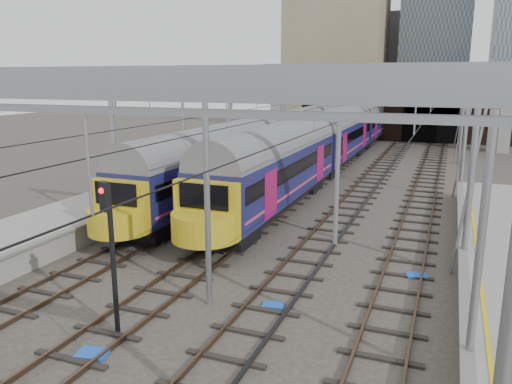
% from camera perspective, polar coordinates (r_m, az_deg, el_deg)
% --- Properties ---
extents(ground, '(160.00, 160.00, 0.00)m').
position_cam_1_polar(ground, '(16.26, -8.61, -15.41)').
color(ground, '#38332D').
rests_on(ground, ground).
extents(platform_left, '(4.32, 55.00, 1.12)m').
position_cam_1_polar(platform_left, '(24.02, -27.19, -5.80)').
color(platform_left, gray).
rests_on(platform_left, ground).
extents(tracks, '(14.40, 80.00, 0.22)m').
position_cam_1_polar(tracks, '(29.30, 6.10, -2.29)').
color(tracks, '#4C3828').
rests_on(tracks, ground).
extents(overhead_line, '(16.80, 80.00, 8.00)m').
position_cam_1_polar(overhead_line, '(34.60, 9.27, 10.94)').
color(overhead_line, gray).
rests_on(overhead_line, ground).
extents(retaining_wall, '(28.00, 2.75, 9.00)m').
position_cam_1_polar(retaining_wall, '(64.60, 16.27, 9.47)').
color(retaining_wall, '#301D15').
rests_on(retaining_wall, ground).
extents(overbridge, '(28.00, 3.00, 9.25)m').
position_cam_1_polar(overbridge, '(58.77, 14.51, 12.15)').
color(overbridge, gray).
rests_on(overbridge, ground).
extents(city_skyline, '(37.50, 27.50, 60.00)m').
position_cam_1_polar(city_skyline, '(83.45, 19.09, 18.76)').
color(city_skyline, tan).
rests_on(city_skyline, ground).
extents(train_main, '(3.03, 70.10, 5.14)m').
position_cam_1_polar(train_main, '(54.02, 11.39, 7.33)').
color(train_main, black).
rests_on(train_main, ground).
extents(train_second, '(2.85, 49.50, 4.89)m').
position_cam_1_polar(train_second, '(44.50, 3.79, 6.26)').
color(train_second, black).
rests_on(train_second, ground).
extents(signal_near_centre, '(0.38, 0.46, 4.80)m').
position_cam_1_polar(signal_near_centre, '(15.33, -16.32, -5.25)').
color(signal_near_centre, black).
rests_on(signal_near_centre, ground).
extents(equip_cover_a, '(0.98, 0.78, 0.10)m').
position_cam_1_polar(equip_cover_a, '(15.55, -18.21, -17.16)').
color(equip_cover_a, blue).
rests_on(equip_cover_a, ground).
extents(equip_cover_b, '(0.82, 0.64, 0.09)m').
position_cam_1_polar(equip_cover_b, '(17.58, 2.00, -12.82)').
color(equip_cover_b, blue).
rests_on(equip_cover_b, ground).
extents(equip_cover_c, '(0.91, 0.76, 0.09)m').
position_cam_1_polar(equip_cover_c, '(20.96, 17.88, -9.08)').
color(equip_cover_c, blue).
rests_on(equip_cover_c, ground).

